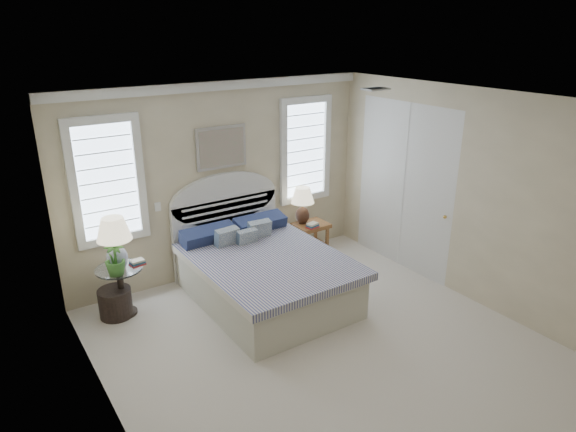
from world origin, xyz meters
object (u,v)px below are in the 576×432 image
at_px(nightstand_right, 311,232).
at_px(lamp_right, 303,201).
at_px(floor_pot, 115,303).
at_px(bed, 262,270).
at_px(lamp_left, 115,238).
at_px(side_table_left, 121,286).

height_order(nightstand_right, lamp_right, lamp_right).
bearing_deg(floor_pot, nightstand_right, 1.88).
bearing_deg(bed, lamp_right, 33.27).
xyz_separation_m(nightstand_right, lamp_right, (-0.10, 0.10, 0.49)).
relative_size(bed, nightstand_right, 4.29).
xyz_separation_m(bed, nightstand_right, (1.30, 0.69, 0.00)).
relative_size(nightstand_right, floor_pot, 1.33).
relative_size(bed, floor_pot, 5.70).
height_order(lamp_left, lamp_right, lamp_left).
height_order(bed, nightstand_right, bed).
bearing_deg(bed, lamp_left, 161.09).
height_order(bed, lamp_right, bed).
bearing_deg(lamp_right, side_table_left, -176.03).
distance_m(floor_pot, lamp_right, 3.03).
relative_size(nightstand_right, lamp_left, 0.80).
xyz_separation_m(floor_pot, lamp_left, (0.08, -0.02, 0.85)).
relative_size(floor_pot, lamp_right, 0.70).
relative_size(side_table_left, floor_pot, 1.58).
bearing_deg(bed, floor_pot, 161.21).
xyz_separation_m(bed, lamp_right, (1.20, 0.79, 0.49)).
bearing_deg(nightstand_right, bed, -151.97).
bearing_deg(lamp_left, bed, -18.91).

